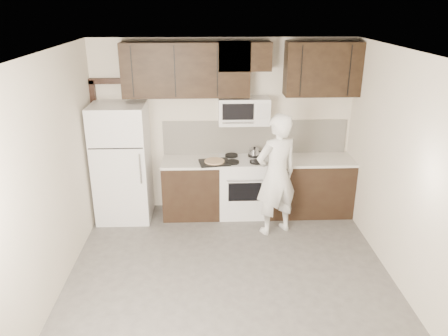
{
  "coord_description": "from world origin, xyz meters",
  "views": [
    {
      "loc": [
        -0.25,
        -4.35,
        3.2
      ],
      "look_at": [
        -0.04,
        0.9,
        1.18
      ],
      "focal_mm": 35.0,
      "sensor_mm": 36.0,
      "label": 1
    }
  ],
  "objects": [
    {
      "name": "person",
      "position": [
        0.72,
        1.33,
        0.89
      ],
      "size": [
        0.77,
        0.66,
        1.79
      ],
      "primitive_type": "imported",
      "rotation": [
        0.0,
        0.0,
        3.57
      ],
      "color": "silver",
      "rests_on": "floor"
    },
    {
      "name": "saucepan",
      "position": [
        0.48,
        2.09,
        0.97
      ],
      "size": [
        0.28,
        0.16,
        0.16
      ],
      "color": "silver",
      "rests_on": "stove"
    },
    {
      "name": "refrigerator",
      "position": [
        -1.55,
        1.89,
        0.9
      ],
      "size": [
        0.8,
        0.76,
        1.8
      ],
      "color": "white",
      "rests_on": "floor"
    },
    {
      "name": "microwave",
      "position": [
        0.3,
        2.06,
        1.65
      ],
      "size": [
        0.76,
        0.42,
        0.4
      ],
      "color": "white",
      "rests_on": "upper_cabinets"
    },
    {
      "name": "back_wall",
      "position": [
        0.0,
        2.25,
        1.35
      ],
      "size": [
        4.0,
        0.0,
        4.0
      ],
      "primitive_type": "plane",
      "rotation": [
        1.57,
        0.0,
        0.0
      ],
      "color": "beige",
      "rests_on": "ground"
    },
    {
      "name": "backsplash",
      "position": [
        0.5,
        2.24,
        1.18
      ],
      "size": [
        2.9,
        0.02,
        0.54
      ],
      "primitive_type": "cube",
      "color": "silver",
      "rests_on": "counter_run"
    },
    {
      "name": "counter_run",
      "position": [
        0.6,
        1.94,
        0.46
      ],
      "size": [
        2.95,
        0.64,
        0.91
      ],
      "color": "black",
      "rests_on": "floor"
    },
    {
      "name": "door_trim",
      "position": [
        -1.92,
        2.21,
        1.25
      ],
      "size": [
        0.5,
        0.08,
        2.12
      ],
      "color": "black",
      "rests_on": "floor"
    },
    {
      "name": "ceiling",
      "position": [
        0.0,
        0.0,
        2.7
      ],
      "size": [
        4.5,
        4.5,
        0.0
      ],
      "primitive_type": "plane",
      "rotation": [
        3.14,
        0.0,
        0.0
      ],
      "color": "white",
      "rests_on": "back_wall"
    },
    {
      "name": "upper_cabinets",
      "position": [
        0.21,
        2.08,
        2.28
      ],
      "size": [
        3.48,
        0.35,
        0.78
      ],
      "color": "black",
      "rests_on": "back_wall"
    },
    {
      "name": "floor",
      "position": [
        0.0,
        0.0,
        0.0
      ],
      "size": [
        4.5,
        4.5,
        0.0
      ],
      "primitive_type": "plane",
      "color": "#4D4A48",
      "rests_on": "ground"
    },
    {
      "name": "baking_tray",
      "position": [
        -0.15,
        1.79,
        0.92
      ],
      "size": [
        0.49,
        0.4,
        0.02
      ],
      "primitive_type": "cube",
      "rotation": [
        0.0,
        0.0,
        0.15
      ],
      "color": "black",
      "rests_on": "counter_run"
    },
    {
      "name": "stove",
      "position": [
        0.3,
        1.94,
        0.46
      ],
      "size": [
        0.76,
        0.66,
        0.94
      ],
      "color": "white",
      "rests_on": "floor"
    },
    {
      "name": "pizza",
      "position": [
        -0.15,
        1.79,
        0.94
      ],
      "size": [
        0.34,
        0.34,
        0.02
      ],
      "primitive_type": "cylinder",
      "rotation": [
        0.0,
        0.0,
        0.15
      ],
      "color": "beige",
      "rests_on": "baking_tray"
    }
  ]
}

